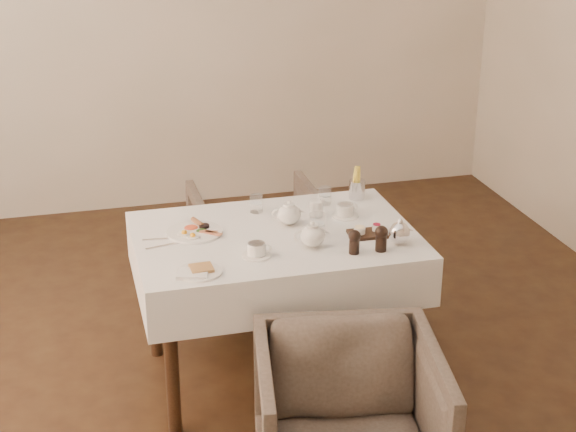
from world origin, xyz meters
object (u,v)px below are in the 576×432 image
(teapot_centre, at_px, (289,213))
(armchair_far, at_px, (258,245))
(breakfast_plate, at_px, (195,231))
(table, at_px, (275,257))
(armchair_near, at_px, (349,424))

(teapot_centre, bearing_deg, armchair_far, 96.53)
(breakfast_plate, bearing_deg, teapot_centre, 3.97)
(table, bearing_deg, breakfast_plate, 163.62)
(table, relative_size, armchair_near, 1.78)
(breakfast_plate, distance_m, teapot_centre, 0.45)
(table, xyz_separation_m, armchair_far, (0.10, 0.82, -0.31))
(armchair_near, bearing_deg, breakfast_plate, 122.70)
(breakfast_plate, bearing_deg, table, -10.29)
(armchair_far, relative_size, breakfast_plate, 2.78)
(armchair_near, distance_m, teapot_centre, 1.10)
(table, distance_m, armchair_near, 0.96)
(table, bearing_deg, armchair_near, -85.57)
(armchair_near, relative_size, breakfast_plate, 2.80)
(armchair_far, xyz_separation_m, teapot_centre, (-0.01, -0.74, 0.49))
(breakfast_plate, xyz_separation_m, teapot_centre, (0.44, -0.02, 0.05))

